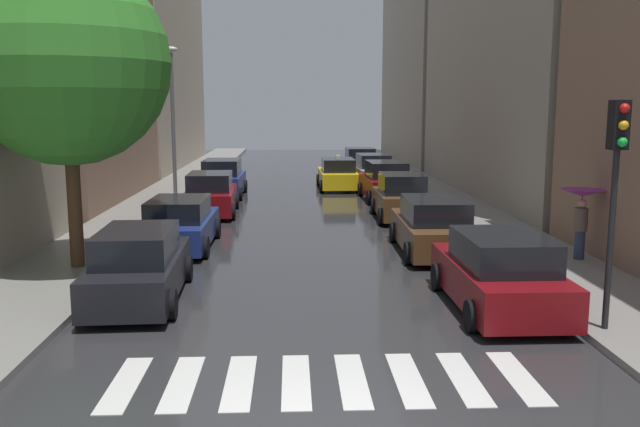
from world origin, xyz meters
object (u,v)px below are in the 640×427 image
Objects in this scene: parked_car_left_fourth at (223,179)px; parked_car_right_third at (401,198)px; taxi_midroad at (338,175)px; traffic_light_right_corner at (616,164)px; parked_car_left_third at (211,195)px; parked_car_right_second at (433,227)px; parked_car_left_nearest at (139,267)px; parked_car_left_second at (180,225)px; pedestrian_foreground at (582,206)px; parked_car_right_sixth at (360,162)px; lamp_post_left at (173,114)px; parked_car_right_fourth at (385,182)px; parked_car_right_fifth at (373,171)px; parked_car_right_nearest at (499,274)px; street_tree_left at (66,63)px.

parked_car_left_fourth is 1.12× the size of parked_car_right_third.
traffic_light_right_corner is (3.51, -23.25, 2.52)m from taxi_midroad.
parked_car_left_third is 0.94× the size of parked_car_right_second.
parked_car_left_nearest is 1.05× the size of parked_car_left_fourth.
parked_car_left_second is 1.02× the size of taxi_midroad.
parked_car_left_fourth is 2.34× the size of pedestrian_foreground.
parked_car_left_third is at bearing 121.57° from traffic_light_right_corner.
traffic_light_right_corner is (9.21, -14.99, 2.49)m from parked_car_left_third.
parked_car_right_sixth is at bearing -19.14° from parked_car_left_second.
taxi_midroad is at bearing 110.19° from pedestrian_foreground.
parked_car_right_second is 0.72× the size of lamp_post_left.
parked_car_right_fourth is 1.03× the size of parked_car_right_fifth.
parked_car_left_third is 5.54m from parked_car_left_fourth.
parked_car_right_third is at bearing 0.88° from parked_car_right_second.
lamp_post_left reaches higher than parked_car_left_third.
parked_car_left_second is 1.14× the size of parked_car_right_third.
parked_car_right_third is at bearing 97.28° from traffic_light_right_corner.
parked_car_right_fourth reaches higher than parked_car_right_third.
parked_car_right_sixth is 24.96m from pedestrian_foreground.
pedestrian_foreground reaches higher than parked_car_right_fifth.
parked_car_right_third is at bearing 178.13° from parked_car_right_sixth.
taxi_midroad is at bearing -18.44° from parked_car_left_nearest.
parked_car_right_nearest is 1.01× the size of taxi_midroad.
parked_car_right_fourth is at bearing 94.73° from traffic_light_right_corner.
parked_car_left_fourth is at bearing -0.25° from parked_car_left_second.
street_tree_left is at bearing 171.65° from parked_car_left_fourth.
pedestrian_foreground is at bearing -163.24° from taxi_midroad.
street_tree_left is (-2.35, -14.93, 4.58)m from parked_car_left_fourth.
parked_car_left_fourth is at bearing 141.06° from parked_car_right_sixth.
pedestrian_foreground is (11.20, -9.14, 0.85)m from parked_car_left_third.
pedestrian_foreground is (3.72, -7.67, 0.82)m from parked_car_right_third.
parked_car_right_fourth is at bearing -28.18° from parked_car_left_nearest.
parked_car_right_fifth is (0.24, 17.01, 0.04)m from parked_car_right_second.
parked_car_left_nearest is 8.93m from parked_car_right_second.
street_tree_left is (-13.61, -0.25, 3.77)m from pedestrian_foreground.
traffic_light_right_corner is (1.61, -30.53, 2.48)m from parked_car_right_sixth.
parked_car_right_second reaches higher than parked_car_left_nearest.
parked_car_left_second is 15.90m from taxi_midroad.
parked_car_left_fourth is 0.95× the size of parked_car_right_second.
parked_car_left_fourth is (0.11, 17.70, 0.06)m from parked_car_left_nearest.
parked_car_right_nearest is at bearing -156.89° from parked_car_left_fourth.
parked_car_left_fourth is 8.71m from parked_car_right_fifth.
parked_car_right_third is 0.89× the size of taxi_midroad.
parked_car_right_sixth is (0.12, 17.02, -0.02)m from parked_car_right_third.
pedestrian_foreground is at bearing 1.05° from street_tree_left.
parked_car_right_second is 4.17m from pedestrian_foreground.
parked_car_right_fourth is at bearing 53.12° from street_tree_left.
parked_car_left_second is 1.07× the size of traffic_light_right_corner.
pedestrian_foreground is (11.27, -14.68, 0.81)m from parked_car_left_fourth.
parked_car_right_sixth reaches higher than parked_car_right_nearest.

